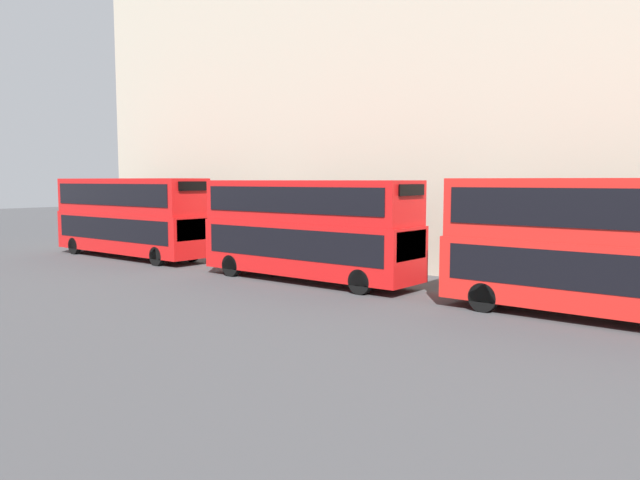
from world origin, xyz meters
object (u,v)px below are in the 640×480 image
object	(u,v)px
bus_second_in_queue	(308,226)
bus_third_in_queue	(129,214)
bus_leading	(612,243)
pedestrian	(522,278)

from	to	relation	value
bus_second_in_queue	bus_third_in_queue	size ratio (longest dim) A/B	0.93
bus_leading	pedestrian	distance (m)	4.66
bus_third_in_queue	bus_second_in_queue	bearing A→B (deg)	-90.00
bus_second_in_queue	bus_leading	bearing A→B (deg)	-90.00
bus_second_in_queue	pedestrian	world-z (taller)	bus_second_in_queue
bus_second_in_queue	pedestrian	distance (m)	9.16
bus_leading	pedestrian	world-z (taller)	bus_leading
bus_leading	pedestrian	xyz separation A→B (m)	(2.29, 3.67, -1.73)
bus_second_in_queue	bus_third_in_queue	distance (m)	13.30
bus_second_in_queue	bus_third_in_queue	world-z (taller)	bus_third_in_queue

